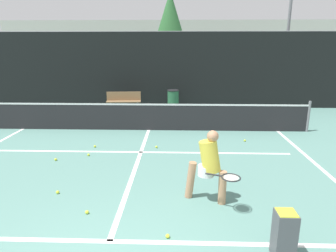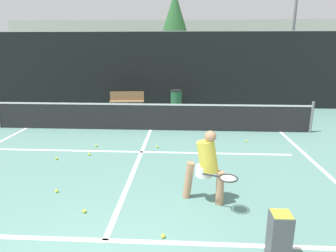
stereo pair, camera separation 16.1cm
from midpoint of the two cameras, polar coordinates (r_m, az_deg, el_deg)
court_baseline_near at (r=4.97m, az=-10.93°, el=-20.62°), size 11.00×0.10×0.01m
court_service_line at (r=8.44m, az=-4.52°, el=-4.94°), size 8.25×0.10×0.01m
court_center_mark at (r=7.66m, az=-5.35°, el=-7.07°), size 0.10×6.23×0.01m
court_sideline_right at (r=8.31m, az=27.37°, el=-6.97°), size 0.10×7.23×0.01m
net at (r=10.46m, az=-2.94°, el=1.94°), size 11.09×0.09×1.07m
fence_back at (r=14.39m, az=-1.23°, el=10.58°), size 24.00×0.06×3.53m
player_practicing at (r=5.64m, az=8.16°, el=-7.26°), size 1.03×0.84×1.41m
tennis_ball_scattered_0 at (r=4.93m, az=0.04°, el=-20.21°), size 0.07×0.07×0.07m
tennis_ball_scattered_1 at (r=9.05m, az=-13.04°, el=-3.68°), size 0.07×0.07×0.07m
tennis_ball_scattered_2 at (r=8.41m, az=-14.23°, el=-5.21°), size 0.07×0.07×0.07m
tennis_ball_scattered_3 at (r=5.71m, az=-14.84°, el=-15.41°), size 0.07×0.07×0.07m
tennis_ball_scattered_4 at (r=6.57m, az=-19.79°, el=-11.57°), size 0.07×0.07×0.07m
tennis_ball_scattered_6 at (r=9.58m, az=15.17°, el=-2.77°), size 0.07×0.07×0.07m
tennis_ball_scattered_8 at (r=8.73m, az=-1.52°, el=-3.98°), size 0.07×0.07×0.07m
tennis_ball_scattered_10 at (r=8.35m, az=-19.93°, el=-5.84°), size 0.07×0.07×0.07m
ball_hopper at (r=4.64m, az=21.44°, el=-18.84°), size 0.28×0.28×0.71m
courtside_bench at (r=13.79m, az=-7.50°, el=4.84°), size 1.57×0.52×0.86m
trash_bin at (r=13.73m, az=1.91°, el=4.94°), size 0.53×0.53×0.94m
parked_car at (r=18.32m, az=-9.29°, el=7.75°), size 1.85×4.24×1.45m
tree_west at (r=23.73m, az=-13.40°, el=14.50°), size 2.76×2.76×3.31m
tree_mid at (r=20.63m, az=1.53°, el=19.37°), size 2.36×2.36×6.31m
building_far at (r=34.24m, az=1.40°, el=14.83°), size 36.00×2.40×5.49m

